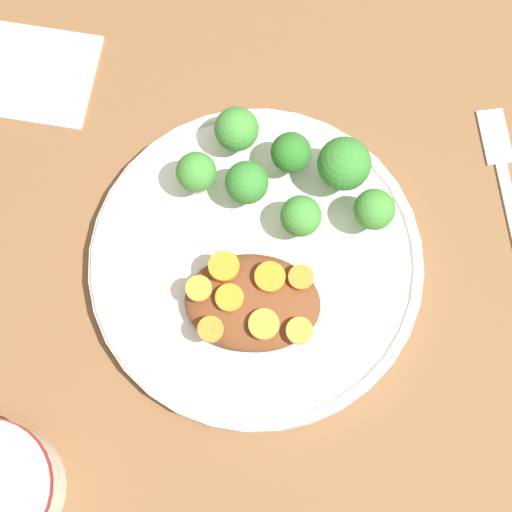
{
  "coord_description": "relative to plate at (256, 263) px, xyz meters",
  "views": [
    {
      "loc": [
        0.01,
        -0.2,
        0.71
      ],
      "look_at": [
        0.0,
        0.0,
        0.03
      ],
      "focal_mm": 60.0,
      "sensor_mm": 36.0,
      "label": 1
    }
  ],
  "objects": [
    {
      "name": "ground_plane",
      "position": [
        0.0,
        0.0,
        -0.01
      ],
      "size": [
        4.0,
        4.0,
        0.0
      ],
      "primitive_type": "plane",
      "color": "brown"
    },
    {
      "name": "plate",
      "position": [
        0.0,
        0.0,
        0.0
      ],
      "size": [
        0.28,
        0.28,
        0.02
      ],
      "color": "silver",
      "rests_on": "ground_plane"
    },
    {
      "name": "stew_mound",
      "position": [
        -0.0,
        -0.04,
        0.02
      ],
      "size": [
        0.11,
        0.08,
        0.03
      ],
      "primitive_type": "ellipsoid",
      "color": "brown",
      "rests_on": "plate"
    },
    {
      "name": "broccoli_floret_0",
      "position": [
        -0.01,
        0.06,
        0.03
      ],
      "size": [
        0.04,
        0.04,
        0.05
      ],
      "color": "#7FA85B",
      "rests_on": "plate"
    },
    {
      "name": "broccoli_floret_1",
      "position": [
        0.07,
        0.08,
        0.04
      ],
      "size": [
        0.04,
        0.04,
        0.06
      ],
      "color": "#7FA85B",
      "rests_on": "plate"
    },
    {
      "name": "broccoli_floret_2",
      "position": [
        0.03,
        0.03,
        0.03
      ],
      "size": [
        0.03,
        0.03,
        0.05
      ],
      "color": "#7FA85B",
      "rests_on": "plate"
    },
    {
      "name": "broccoli_floret_3",
      "position": [
        -0.05,
        0.06,
        0.04
      ],
      "size": [
        0.03,
        0.03,
        0.05
      ],
      "color": "#7FA85B",
      "rests_on": "plate"
    },
    {
      "name": "broccoli_floret_4",
      "position": [
        -0.02,
        0.11,
        0.03
      ],
      "size": [
        0.04,
        0.04,
        0.05
      ],
      "color": "#7FA85B",
      "rests_on": "plate"
    },
    {
      "name": "broccoli_floret_5",
      "position": [
        0.02,
        0.09,
        0.04
      ],
      "size": [
        0.03,
        0.03,
        0.05
      ],
      "color": "#7FA85B",
      "rests_on": "plate"
    },
    {
      "name": "broccoli_floret_6",
      "position": [
        0.09,
        0.04,
        0.04
      ],
      "size": [
        0.03,
        0.03,
        0.05
      ],
      "color": "#759E51",
      "rests_on": "plate"
    },
    {
      "name": "carrot_slice_0",
      "position": [
        -0.02,
        -0.01,
        0.04
      ],
      "size": [
        0.03,
        0.03,
        0.01
      ],
      "primitive_type": "cylinder",
      "color": "orange",
      "rests_on": "stew_mound"
    },
    {
      "name": "carrot_slice_1",
      "position": [
        0.01,
        -0.02,
        0.03
      ],
      "size": [
        0.02,
        0.02,
        0.01
      ],
      "primitive_type": "cylinder",
      "color": "orange",
      "rests_on": "stew_mound"
    },
    {
      "name": "carrot_slice_2",
      "position": [
        0.04,
        -0.02,
        0.03
      ],
      "size": [
        0.02,
        0.02,
        0.0
      ],
      "primitive_type": "cylinder",
      "color": "orange",
      "rests_on": "stew_mound"
    },
    {
      "name": "carrot_slice_3",
      "position": [
        0.01,
        -0.06,
        0.03
      ],
      "size": [
        0.02,
        0.02,
        0.01
      ],
      "primitive_type": "cylinder",
      "color": "orange",
      "rests_on": "stew_mound"
    },
    {
      "name": "carrot_slice_4",
      "position": [
        -0.03,
        -0.07,
        0.03
      ],
      "size": [
        0.02,
        0.02,
        0.01
      ],
      "primitive_type": "cylinder",
      "color": "orange",
      "rests_on": "stew_mound"
    },
    {
      "name": "carrot_slice_5",
      "position": [
        -0.04,
        -0.03,
        0.03
      ],
      "size": [
        0.02,
        0.02,
        0.0
      ],
      "primitive_type": "cylinder",
      "color": "orange",
      "rests_on": "stew_mound"
    },
    {
      "name": "carrot_slice_6",
      "position": [
        -0.02,
        -0.04,
        0.03
      ],
      "size": [
        0.02,
        0.02,
        0.0
      ],
      "primitive_type": "cylinder",
      "color": "orange",
      "rests_on": "stew_mound"
    },
    {
      "name": "carrot_slice_7",
      "position": [
        0.04,
        -0.06,
        0.03
      ],
      "size": [
        0.02,
        0.02,
        0.01
      ],
      "primitive_type": "cylinder",
      "color": "orange",
      "rests_on": "stew_mound"
    },
    {
      "name": "fork",
      "position": [
        0.21,
        0.09,
        -0.01
      ],
      "size": [
        0.05,
        0.18,
        0.01
      ],
      "rotation": [
        0.0,
        0.0,
        8.05
      ],
      "color": "silver",
      "rests_on": "ground_plane"
    },
    {
      "name": "napkin",
      "position": [
        -0.23,
        0.17,
        -0.01
      ],
      "size": [
        0.16,
        0.11,
        0.01
      ],
      "rotation": [
        0.0,
        0.0,
        -0.09
      ],
      "color": "white",
      "rests_on": "ground_plane"
    }
  ]
}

